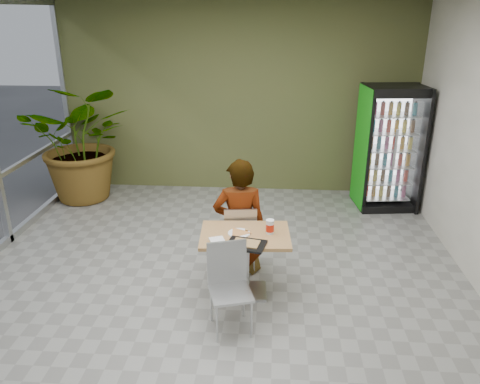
% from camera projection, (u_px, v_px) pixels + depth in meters
% --- Properties ---
extents(ground, '(7.00, 7.00, 0.00)m').
position_uv_depth(ground, '(213.00, 299.00, 5.23)').
color(ground, gray).
rests_on(ground, ground).
extents(room_envelope, '(6.00, 7.00, 3.20)m').
position_uv_depth(room_envelope, '(209.00, 162.00, 4.64)').
color(room_envelope, silver).
rests_on(room_envelope, ground).
extents(dining_table, '(1.01, 0.74, 0.75)m').
position_uv_depth(dining_table, '(245.00, 251.00, 5.14)').
color(dining_table, '#B2864C').
rests_on(dining_table, ground).
extents(chair_far, '(0.43, 0.43, 0.87)m').
position_uv_depth(chair_far, '(240.00, 234.00, 5.60)').
color(chair_far, '#B2B4B7').
rests_on(chair_far, ground).
extents(chair_near, '(0.50, 0.50, 0.90)m').
position_uv_depth(chair_near, '(229.00, 279.00, 4.63)').
color(chair_near, '#B2B4B7').
rests_on(chair_near, ground).
extents(seated_woman, '(0.69, 0.49, 1.74)m').
position_uv_depth(seated_woman, '(239.00, 228.00, 5.62)').
color(seated_woman, black).
rests_on(seated_woman, ground).
extents(pizza_plate, '(0.34, 0.31, 0.03)m').
position_uv_depth(pizza_plate, '(239.00, 232.00, 5.06)').
color(pizza_plate, white).
rests_on(pizza_plate, dining_table).
extents(soda_cup, '(0.09, 0.09, 0.16)m').
position_uv_depth(soda_cup, '(270.00, 227.00, 5.05)').
color(soda_cup, white).
rests_on(soda_cup, dining_table).
extents(napkin_stack, '(0.19, 0.19, 0.02)m').
position_uv_depth(napkin_stack, '(217.00, 240.00, 4.90)').
color(napkin_stack, white).
rests_on(napkin_stack, dining_table).
extents(cafeteria_tray, '(0.44, 0.36, 0.02)m').
position_uv_depth(cafeteria_tray, '(246.00, 245.00, 4.81)').
color(cafeteria_tray, black).
rests_on(cafeteria_tray, dining_table).
extents(beverage_fridge, '(0.97, 0.79, 1.95)m').
position_uv_depth(beverage_fridge, '(389.00, 148.00, 7.36)').
color(beverage_fridge, black).
rests_on(beverage_fridge, ground).
extents(potted_plant, '(1.86, 1.63, 1.96)m').
position_uv_depth(potted_plant, '(84.00, 142.00, 7.69)').
color(potted_plant, '#2B6227').
rests_on(potted_plant, ground).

